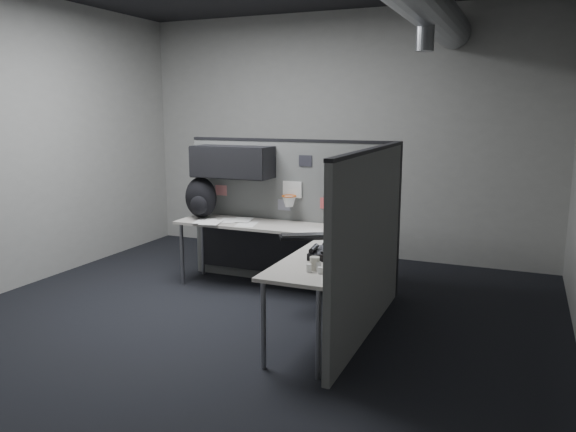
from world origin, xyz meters
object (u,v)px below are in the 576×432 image
at_px(desk, 289,243).
at_px(keyboard, 305,236).
at_px(monitor, 357,207).
at_px(phone, 321,254).
at_px(backpack, 201,198).

height_order(desk, keyboard, keyboard).
height_order(monitor, phone, monitor).
xyz_separation_m(monitor, keyboard, (-0.37, -0.50, -0.23)).
bearing_deg(monitor, keyboard, -132.44).
bearing_deg(backpack, phone, -34.04).
bearing_deg(phone, desk, 130.60).
bearing_deg(desk, phone, -52.62).
relative_size(monitor, backpack, 1.31).
height_order(keyboard, backpack, backpack).
height_order(keyboard, phone, phone).
relative_size(monitor, phone, 2.61).
bearing_deg(backpack, monitor, -2.65).
relative_size(phone, backpack, 0.50).
xyz_separation_m(keyboard, phone, (0.39, -0.63, 0.02)).
relative_size(desk, backpack, 4.97).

